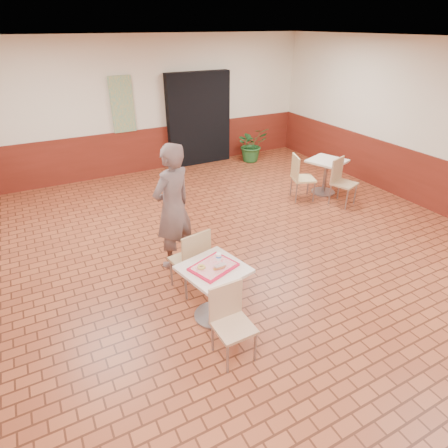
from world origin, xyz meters
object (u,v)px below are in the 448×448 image
main_table (214,284)px  potted_plant (252,144)px  customer (173,208)px  chair_second_front (341,179)px  chair_main_back (192,258)px  second_table (326,171)px  serving_tray (213,267)px  ring_donut (201,267)px  long_john_donut (220,267)px  chair_main_front (230,318)px  paper_cup (219,257)px  chair_second_left (300,175)px

main_table → potted_plant: (3.49, 4.82, -0.05)m
customer → chair_second_front: size_ratio=2.04×
chair_main_back → second_table: bearing=-165.1°
serving_tray → ring_donut: 0.14m
second_table → potted_plant: bearing=96.0°
main_table → long_john_donut: long_john_donut is taller
chair_second_front → chair_main_front: bearing=-166.9°
chair_main_front → chair_second_front: chair_second_front is taller
second_table → customer: bearing=-164.7°
chair_second_front → paper_cup: bearing=-173.5°
paper_cup → chair_second_left: bearing=37.0°
ring_donut → second_table: (3.89, 2.30, -0.28)m
main_table → paper_cup: paper_cup is taller
serving_tray → long_john_donut: size_ratio=3.05×
long_john_donut → main_table: bearing=116.9°
chair_main_back → chair_main_front: bearing=76.5°
ring_donut → potted_plant: (3.63, 4.80, -0.33)m
chair_second_left → long_john_donut: bearing=148.4°
main_table → ring_donut: 0.31m
customer → serving_tray: bearing=64.4°
chair_second_left → second_table: bearing=-69.9°
ring_donut → chair_second_left: 3.96m
paper_cup → chair_second_front: bearing=25.6°
main_table → serving_tray: size_ratio=1.47×
ring_donut → chair_second_left: size_ratio=0.10×
long_john_donut → paper_cup: paper_cup is taller
chair_main_back → potted_plant: 5.49m
long_john_donut → potted_plant: potted_plant is taller
chair_main_back → second_table: 4.14m
ring_donut → chair_second_front: size_ratio=0.11×
customer → chair_second_left: bearing=173.7°
serving_tray → potted_plant: potted_plant is taller
serving_tray → potted_plant: (3.49, 4.82, -0.30)m
serving_tray → paper_cup: (0.11, 0.09, 0.06)m
ring_donut → long_john_donut: (0.18, -0.10, 0.01)m
paper_cup → chair_second_front: 3.96m
paper_cup → chair_second_left: 3.73m
customer → ring_donut: customer is taller
paper_cup → chair_second_front: chair_second_front is taller
ring_donut → long_john_donut: size_ratio=0.60×
paper_cup → long_john_donut: bearing=-113.4°
second_table → main_table: bearing=-148.2°
paper_cup → ring_donut: bearing=-166.0°
main_table → chair_second_front: bearing=26.1°
chair_main_back → paper_cup: (0.13, -0.51, 0.28)m
serving_tray → chair_main_back: bearing=91.5°
main_table → paper_cup: bearing=37.9°
paper_cup → serving_tray: bearing=-142.1°
serving_tray → chair_second_front: (3.67, 1.79, -0.23)m
main_table → long_john_donut: bearing=-63.1°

